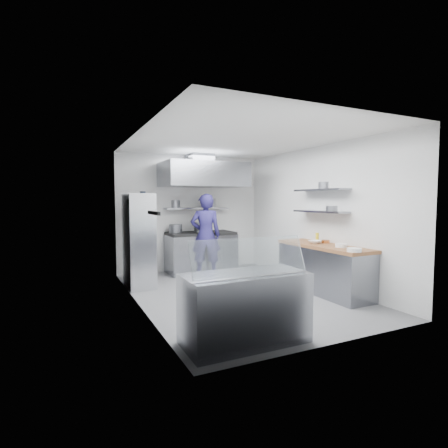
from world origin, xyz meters
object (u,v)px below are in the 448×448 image
wire_rack (139,240)px  display_case (245,308)px  gas_range (201,253)px  chef (206,235)px

wire_rack → display_case: size_ratio=1.23×
gas_range → wire_rack: size_ratio=0.86×
chef → display_case: 3.79m
chef → display_case: size_ratio=1.24×
chef → wire_rack: 1.59m
gas_range → chef: bearing=-98.6°
chef → wire_rack: size_ratio=1.01×
gas_range → chef: size_ratio=0.86×
display_case → wire_rack: bearing=99.8°
chef → wire_rack: chef is taller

